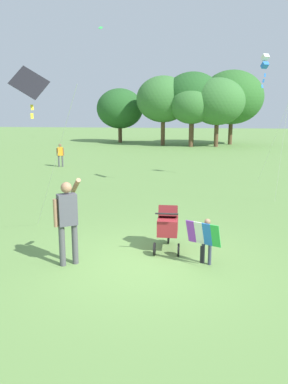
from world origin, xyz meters
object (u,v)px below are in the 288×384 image
child_with_butterfly_kite (206,237)px  kite_green_novelty (265,63)px  stroller (168,223)px  kite_adult_black (30,87)px  person_red_shirt (60,153)px  person_adult_flyer (67,216)px

child_with_butterfly_kite → kite_green_novelty: bearing=75.2°
stroller → kite_adult_black: size_ratio=0.26×
person_red_shirt → child_with_butterfly_kite: bearing=-59.9°
kite_green_novelty → kite_adult_black: bearing=-133.6°
person_adult_flyer → kite_adult_black: 4.03m
kite_adult_black → person_red_shirt: 11.59m
stroller → person_red_shirt: (-6.71, 12.19, 0.14)m
stroller → kite_adult_black: kite_adult_black is taller
stroller → person_red_shirt: 13.91m
child_with_butterfly_kite → person_red_shirt: 15.01m
person_adult_flyer → kite_green_novelty: size_ratio=0.34×
kite_adult_black → kite_green_novelty: kite_green_novelty is taller
child_with_butterfly_kite → person_adult_flyer: size_ratio=0.54×
person_adult_flyer → person_red_shirt: (-4.78, 13.32, -0.28)m
person_adult_flyer → child_with_butterfly_kite: bearing=6.9°
kite_adult_black → person_red_shirt: bearing=106.0°
person_adult_flyer → kite_green_novelty: kite_green_novelty is taller
stroller → kite_green_novelty: bearing=69.1°
person_adult_flyer → kite_green_novelty: 11.85m
stroller → kite_adult_black: (-3.63, 1.41, 3.05)m
kite_green_novelty → person_red_shirt: (-10.05, 3.46, -4.22)m
person_adult_flyer → kite_adult_black: (-1.69, 2.54, 2.63)m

